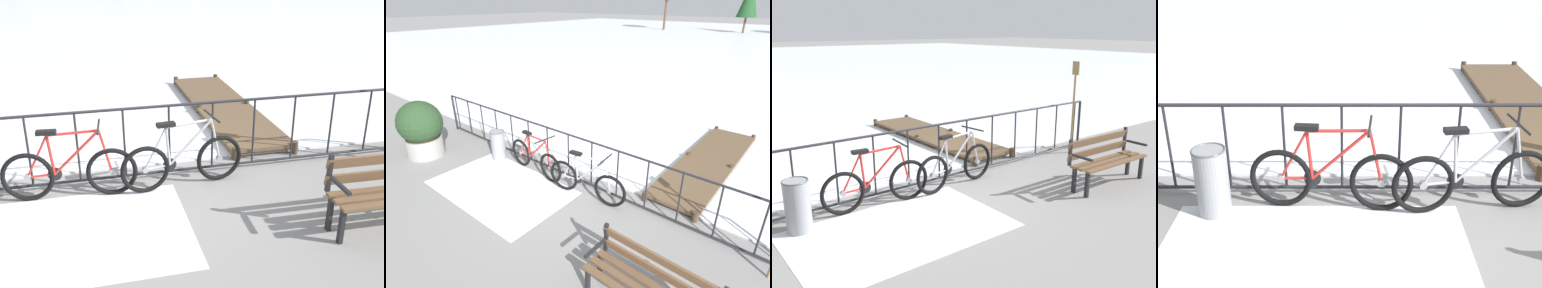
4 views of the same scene
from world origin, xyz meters
TOP-DOWN VIEW (x-y plane):
  - ground_plane at (0.00, 0.00)m, footprint 160.00×160.00m
  - snow_patch at (-0.86, -1.20)m, footprint 2.92×1.85m
  - railing_fence at (0.00, 0.00)m, footprint 9.06×0.06m
  - bicycle_near_railing at (-0.74, -0.30)m, footprint 1.71×0.52m
  - bicycle_second at (0.73, -0.34)m, footprint 1.71×0.52m
  - trash_bin at (-1.94, -0.39)m, footprint 0.35×0.35m
  - wooden_dock at (2.19, 2.50)m, footprint 1.10×4.50m

SIDE VIEW (x-z plane):
  - ground_plane at x=0.00m, z-range 0.00..0.00m
  - snow_patch at x=-0.86m, z-range 0.00..0.01m
  - wooden_dock at x=2.19m, z-range 0.02..0.22m
  - bicycle_near_railing at x=-0.74m, z-range -0.12..0.86m
  - bicycle_second at x=0.73m, z-range -0.12..0.86m
  - trash_bin at x=-1.94m, z-range 0.01..0.74m
  - railing_fence at x=0.00m, z-range 0.02..1.09m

